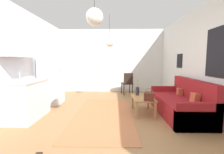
{
  "coord_description": "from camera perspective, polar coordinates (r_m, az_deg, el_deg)",
  "views": [
    {
      "loc": [
        0.17,
        -3.22,
        1.36
      ],
      "look_at": [
        0.07,
        1.51,
        0.86
      ],
      "focal_mm": 23.98,
      "sensor_mm": 36.0,
      "label": 1
    }
  ],
  "objects": [
    {
      "name": "coffee_table",
      "position": [
        4.04,
        11.72,
        -8.32
      ],
      "size": [
        0.53,
        0.87,
        0.43
      ],
      "color": "#A87542",
      "rests_on": "ground_plane"
    },
    {
      "name": "area_rug",
      "position": [
        3.95,
        -3.16,
        -14.03
      ],
      "size": [
        1.44,
        2.95,
        0.01
      ],
      "primitive_type": "cube",
      "color": "#B26B42",
      "rests_on": "ground_plane"
    },
    {
      "name": "ground_plane",
      "position": [
        3.51,
        -1.67,
        -17.59
      ],
      "size": [
        5.15,
        7.52,
        0.1
      ],
      "primitive_type": "cube",
      "color": "#996D44"
    },
    {
      "name": "handbag",
      "position": [
        3.74,
        13.95,
        -7.06
      ],
      "size": [
        0.29,
        0.32,
        0.29
      ],
      "color": "#512319",
      "rests_on": "coffee_table"
    },
    {
      "name": "wall_left",
      "position": [
        4.07,
        -36.69,
        5.12
      ],
      "size": [
        0.12,
        7.12,
        2.75
      ],
      "color": "silver",
      "rests_on": "ground_plane"
    },
    {
      "name": "wall_back",
      "position": [
        6.73,
        -0.25,
        6.08
      ],
      "size": [
        4.75,
        0.13,
        2.75
      ],
      "color": "silver",
      "rests_on": "ground_plane"
    },
    {
      "name": "refrigerator",
      "position": [
        5.15,
        -22.1,
        -0.87
      ],
      "size": [
        0.63,
        0.66,
        1.56
      ],
      "color": "white",
      "rests_on": "ground_plane"
    },
    {
      "name": "pendant_lamp_far",
      "position": [
        4.66,
        -1.01,
        13.07
      ],
      "size": [
        0.27,
        0.27,
        0.96
      ],
      "color": "black"
    },
    {
      "name": "accent_chair",
      "position": [
        6.14,
        5.92,
        -2.03
      ],
      "size": [
        0.5,
        0.49,
        0.89
      ],
      "rotation": [
        0.0,
        0.0,
        3.37
      ],
      "color": "black",
      "rests_on": "ground_plane"
    },
    {
      "name": "bamboo_vase",
      "position": [
        4.21,
        9.63,
        -5.28
      ],
      "size": [
        0.1,
        0.1,
        0.44
      ],
      "color": "#2D2D33",
      "rests_on": "coffee_table"
    },
    {
      "name": "pendant_lamp_near",
      "position": [
        2.58,
        -6.68,
        21.78
      ],
      "size": [
        0.28,
        0.28,
        0.83
      ],
      "color": "black"
    },
    {
      "name": "couch",
      "position": [
        4.23,
        24.85,
        -9.33
      ],
      "size": [
        0.88,
        1.98,
        0.91
      ],
      "color": "maroon",
      "rests_on": "ground_plane"
    },
    {
      "name": "wall_right",
      "position": [
        3.88,
        35.2,
        5.24
      ],
      "size": [
        0.12,
        7.12,
        2.75
      ],
      "color": "silver",
      "rests_on": "ground_plane"
    },
    {
      "name": "kitchen_counter",
      "position": [
        4.08,
        -30.09,
        -2.97
      ],
      "size": [
        0.63,
        1.09,
        2.07
      ],
      "color": "silver",
      "rests_on": "ground_plane"
    }
  ]
}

